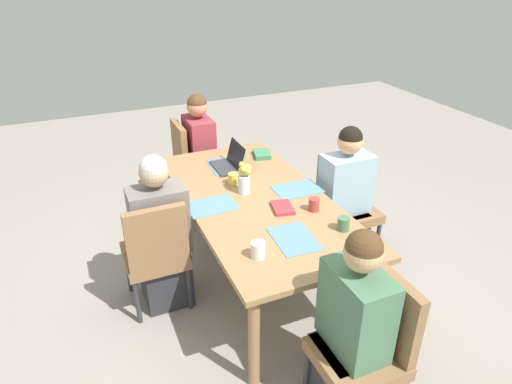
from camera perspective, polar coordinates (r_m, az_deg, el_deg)
name	(u,v)px	position (r m, az deg, el deg)	size (l,w,h in m)	color
ground_plane	(256,275)	(3.81, 0.00, -10.51)	(10.00, 10.00, 0.00)	gray
dining_table	(256,206)	(3.44, 0.00, -1.78)	(2.10, 1.02, 0.74)	#9E754C
chair_head_left_left_near	(370,342)	(2.65, 14.19, -17.93)	(0.44, 0.44, 0.90)	olive
person_head_left_left_near	(352,335)	(2.63, 12.09, -17.26)	(0.40, 0.36, 1.19)	#2D2D33
chair_near_left_mid	(345,200)	(3.95, 11.16, -0.99)	(0.44, 0.44, 0.90)	olive
person_near_left_mid	(344,202)	(3.85, 11.06, -1.29)	(0.36, 0.40, 1.19)	#2D2D33
chair_head_right_left_far	(192,160)	(4.69, -8.12, 4.05)	(0.44, 0.44, 0.90)	olive
person_head_right_left_far	(200,158)	(4.64, -7.05, 4.25)	(0.40, 0.36, 1.19)	#2D2D33
chair_far_right_near	(156,251)	(3.31, -12.53, -7.26)	(0.44, 0.44, 0.90)	olive
person_far_right_near	(162,240)	(3.36, -11.85, -5.99)	(0.36, 0.40, 1.19)	#2D2D33
flower_vase	(244,178)	(3.43, -1.49, 1.78)	(0.10, 0.11, 0.25)	silver
placemat_head_left_left_near	(294,239)	(2.94, 4.85, -5.90)	(0.36, 0.26, 0.00)	slate
placemat_near_left_mid	(297,189)	(3.54, 5.25, 0.33)	(0.36, 0.26, 0.00)	slate
placemat_head_right_left_far	(225,166)	(3.94, -3.89, 3.31)	(0.36, 0.26, 0.00)	slate
placemat_far_right_near	(211,206)	(3.31, -5.68, -1.75)	(0.36, 0.26, 0.00)	slate
laptop_head_right_left_far	(230,163)	(3.89, -3.33, 3.70)	(0.32, 0.22, 0.21)	#38383D
coffee_mug_near_left	(314,204)	(3.25, 7.34, -1.56)	(0.08, 0.08, 0.10)	#AD3D38
coffee_mug_near_right	(258,250)	(2.74, 0.26, -7.33)	(0.09, 0.09, 0.10)	white
coffee_mug_centre_left	(234,179)	(3.60, -2.85, 1.69)	(0.09, 0.09, 0.09)	#DBC64C
coffee_mug_centre_right	(343,224)	(3.05, 10.99, -3.95)	(0.08, 0.08, 0.09)	#47704C
book_red_cover	(282,208)	(3.26, 3.36, -1.98)	(0.20, 0.14, 0.02)	#B73338
book_blue_cover	(262,154)	(4.12, 0.74, 4.81)	(0.20, 0.14, 0.04)	#3D7F56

